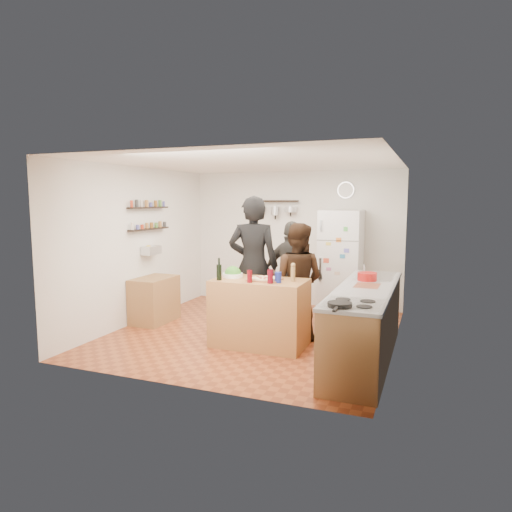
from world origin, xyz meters
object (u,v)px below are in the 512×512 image
at_px(red_bowl, 367,277).
at_px(wall_clock, 346,190).
at_px(salad_bowl, 233,275).
at_px(fridge, 341,262).
at_px(person_left, 253,265).
at_px(side_table, 155,300).
at_px(prep_island, 260,313).
at_px(pepper_mill, 293,274).
at_px(counter_run, 365,324).
at_px(skillet, 340,305).
at_px(person_back, 292,274).
at_px(salt_canister, 278,277).
at_px(wine_bottle, 219,272).
at_px(person_center, 297,280).

distance_m(red_bowl, wall_clock, 2.57).
height_order(salad_bowl, fridge, fridge).
xyz_separation_m(person_left, side_table, (-1.73, -0.01, -0.65)).
height_order(prep_island, pepper_mill, pepper_mill).
relative_size(prep_island, salad_bowl, 4.46).
height_order(counter_run, skillet, skillet).
bearing_deg(skillet, red_bowl, 88.23).
height_order(person_back, counter_run, person_back).
distance_m(pepper_mill, side_table, 2.60).
relative_size(salad_bowl, skillet, 1.15).
height_order(prep_island, salad_bowl, salad_bowl).
bearing_deg(prep_island, person_left, 119.85).
distance_m(person_left, skillet, 2.37).
relative_size(salt_canister, side_table, 0.17).
distance_m(pepper_mill, person_back, 1.08).
xyz_separation_m(wine_bottle, person_left, (0.20, 0.74, 0.00)).
height_order(person_left, side_table, person_left).
bearing_deg(person_back, counter_run, 144.46).
height_order(prep_island, wine_bottle, wine_bottle).
bearing_deg(wine_bottle, salad_bowl, 73.50).
bearing_deg(prep_island, salad_bowl, 173.21).
height_order(person_left, counter_run, person_left).
bearing_deg(wine_bottle, wall_clock, 67.40).
distance_m(salad_bowl, person_center, 0.94).
bearing_deg(person_left, person_back, -140.51).
bearing_deg(person_back, person_left, 56.93).
bearing_deg(person_left, fridge, -131.03).
bearing_deg(red_bowl, person_back, 151.77).
distance_m(person_back, counter_run, 1.74).
distance_m(pepper_mill, red_bowl, 0.98).
distance_m(pepper_mill, fridge, 2.21).
bearing_deg(wine_bottle, fridge, 64.74).
xyz_separation_m(person_left, counter_run, (1.71, -0.58, -0.57)).
height_order(prep_island, counter_run, prep_island).
bearing_deg(side_table, person_center, 1.58).
bearing_deg(red_bowl, side_table, 178.15).
bearing_deg(wall_clock, pepper_mill, -94.83).
xyz_separation_m(pepper_mill, counter_run, (0.96, -0.10, -0.56)).
height_order(person_back, red_bowl, person_back).
relative_size(wine_bottle, skillet, 0.86).
bearing_deg(pepper_mill, red_bowl, 21.10).
distance_m(wine_bottle, red_bowl, 1.97).
xyz_separation_m(pepper_mill, fridge, (0.21, 2.20, -0.11)).
xyz_separation_m(person_back, side_table, (-2.16, -0.55, -0.46)).
relative_size(salad_bowl, red_bowl, 1.11).
bearing_deg(fridge, red_bowl, -69.20).
height_order(wine_bottle, person_left, person_left).
bearing_deg(salt_canister, person_center, 85.95).
relative_size(salad_bowl, counter_run, 0.11).
bearing_deg(wall_clock, wine_bottle, -112.60).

